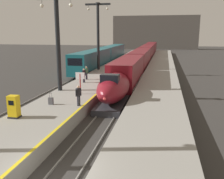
{
  "coord_description": "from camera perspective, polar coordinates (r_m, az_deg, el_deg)",
  "views": [
    {
      "loc": [
        4.62,
        -9.19,
        6.89
      ],
      "look_at": [
        0.0,
        12.84,
        1.8
      ],
      "focal_mm": 40.31,
      "sensor_mm": 36.0,
      "label": 1
    }
  ],
  "objects": [
    {
      "name": "rail_main_right",
      "position": [
        37.52,
        5.72,
        2.19
      ],
      "size": [
        0.08,
        110.0,
        0.12
      ],
      "primitive_type": "cube",
      "color": "slate",
      "rests_on": "ground"
    },
    {
      "name": "platform_left",
      "position": [
        35.61,
        -2.45,
        2.43
      ],
      "size": [
        4.8,
        110.0,
        1.05
      ],
      "primitive_type": "cube",
      "color": "gray",
      "rests_on": "ground"
    },
    {
      "name": "platform_right",
      "position": [
        34.54,
        10.69,
        1.9
      ],
      "size": [
        4.8,
        110.0,
        1.05
      ],
      "primitive_type": "cube",
      "color": "gray",
      "rests_on": "ground"
    },
    {
      "name": "highspeed_train_main",
      "position": [
        56.68,
        7.18,
        7.66
      ],
      "size": [
        2.92,
        76.1,
        3.6
      ],
      "color": "maroon",
      "rests_on": "ground"
    },
    {
      "name": "passenger_far_waiting",
      "position": [
        32.21,
        -5.81,
        4.02
      ],
      "size": [
        0.34,
        0.54,
        1.69
      ],
      "color": "#23232D",
      "rests_on": "platform_left"
    },
    {
      "name": "ticket_machine_yellow",
      "position": [
        18.88,
        -21.37,
        -3.83
      ],
      "size": [
        0.76,
        0.62,
        1.6
      ],
      "color": "yellow",
      "rests_on": "platform_left"
    },
    {
      "name": "rail_secondary_right",
      "position": [
        39.2,
        -6.14,
        2.63
      ],
      "size": [
        0.08,
        110.0,
        0.12
      ],
      "primitive_type": "cube",
      "color": "slate",
      "rests_on": "ground"
    },
    {
      "name": "rail_secondary_left",
      "position": [
        39.68,
        -8.21,
        2.7
      ],
      "size": [
        0.08,
        110.0,
        0.12
      ],
      "primitive_type": "cube",
      "color": "slate",
      "rests_on": "ground"
    },
    {
      "name": "passenger_near_edge",
      "position": [
        20.55,
        -7.61,
        -1.03
      ],
      "size": [
        0.4,
        0.49,
        1.69
      ],
      "color": "#23232D",
      "rests_on": "platform_left"
    },
    {
      "name": "station_column_far",
      "position": [
        40.81,
        -3.18,
        13.18
      ],
      "size": [
        4.0,
        0.68,
        10.4
      ],
      "color": "black",
      "rests_on": "platform_left"
    },
    {
      "name": "regional_train_adjacent",
      "position": [
        54.33,
        -1.77,
        7.71
      ],
      "size": [
        2.85,
        36.6,
        3.8
      ],
      "color": "#145660",
      "rests_on": "ground"
    },
    {
      "name": "passenger_mid_platform",
      "position": [
        30.24,
        -6.4,
        3.43
      ],
      "size": [
        0.36,
        0.53,
        1.69
      ],
      "color": "#23232D",
      "rests_on": "platform_left"
    },
    {
      "name": "terminus_back_wall",
      "position": [
        111.29,
        9.69,
        12.62
      ],
      "size": [
        36.0,
        2.0,
        14.0
      ],
      "primitive_type": "cube",
      "color": "#4C4742",
      "rests_on": "ground"
    },
    {
      "name": "platform_left_safety_stripe",
      "position": [
        35.03,
        1.16,
        3.15
      ],
      "size": [
        0.2,
        107.8,
        0.01
      ],
      "primitive_type": "cube",
      "color": "yellow",
      "rests_on": "platform_left"
    },
    {
      "name": "departure_info_board",
      "position": [
        24.49,
        -7.24,
        2.45
      ],
      "size": [
        0.9,
        0.1,
        2.12
      ],
      "color": "maroon",
      "rests_on": "platform_left"
    },
    {
      "name": "station_column_mid",
      "position": [
        26.07,
        -12.24,
        12.0
      ],
      "size": [
        4.0,
        0.68,
        9.38
      ],
      "color": "black",
      "rests_on": "platform_left"
    },
    {
      "name": "rail_main_left",
      "position": [
        37.71,
        3.45,
        2.28
      ],
      "size": [
        0.08,
        110.0,
        0.12
      ],
      "primitive_type": "cube",
      "color": "slate",
      "rests_on": "ground"
    },
    {
      "name": "rolling_suitcase",
      "position": [
        21.5,
        -13.7,
        -2.54
      ],
      "size": [
        0.4,
        0.22,
        0.98
      ],
      "color": "#4C4C51",
      "rests_on": "platform_left"
    }
  ]
}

